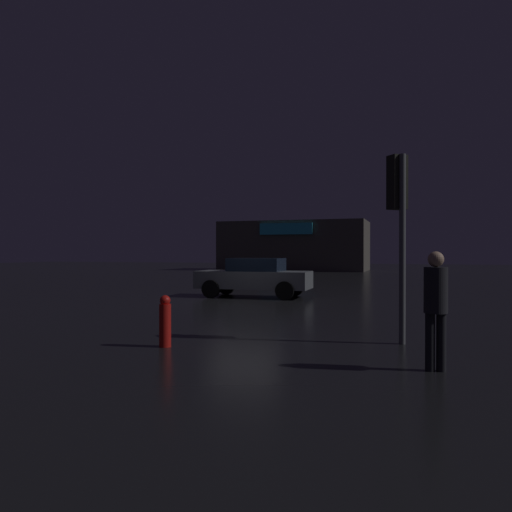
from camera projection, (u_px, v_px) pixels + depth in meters
name	position (u px, v px, depth m)	size (l,w,h in m)	color
ground_plane	(244.00, 302.00, 17.02)	(120.00, 120.00, 0.00)	black
store_building	(294.00, 246.00, 47.94)	(14.07, 6.66, 4.76)	#4C4742
traffic_signal_opposite	(398.00, 204.00, 9.36)	(0.41, 0.43, 3.63)	#595B60
car_near	(254.00, 277.00, 18.98)	(4.44, 2.02, 1.52)	slate
pedestrian	(436.00, 301.00, 7.14)	(0.41, 0.41, 1.76)	black
fire_hydrant	(165.00, 321.00, 8.98)	(0.22, 0.22, 0.96)	red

